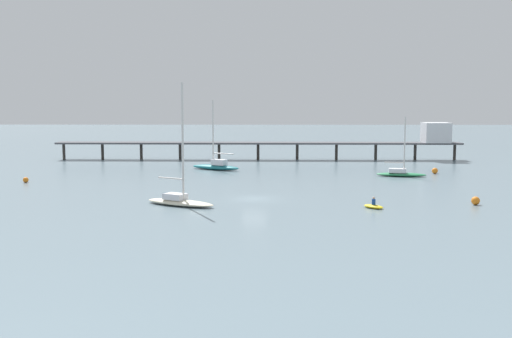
# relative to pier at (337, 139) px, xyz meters

# --- Properties ---
(ground_plane) EXTENTS (400.00, 400.00, 0.00)m
(ground_plane) POSITION_rel_pier_xyz_m (-13.81, -43.18, -3.70)
(ground_plane) COLOR slate
(pier) EXTENTS (71.12, 4.41, 6.57)m
(pier) POSITION_rel_pier_xyz_m (0.00, 0.00, 0.00)
(pier) COLOR #4C4C51
(pier) RESTS_ON ground_plane
(sailboat_teal) EXTENTS (8.04, 5.42, 10.45)m
(sailboat_teal) POSITION_rel_pier_xyz_m (-20.00, -15.87, -3.01)
(sailboat_teal) COLOR #1E727A
(sailboat_teal) RESTS_ON ground_plane
(sailboat_green) EXTENTS (7.01, 3.09, 8.20)m
(sailboat_green) POSITION_rel_pier_xyz_m (6.08, -23.60, -3.18)
(sailboat_green) COLOR #287F4C
(sailboat_green) RESTS_ON ground_plane
(sailboat_cream) EXTENTS (7.90, 5.62, 12.18)m
(sailboat_cream) POSITION_rel_pier_xyz_m (-21.20, -47.26, -3.05)
(sailboat_cream) COLOR beige
(sailboat_cream) RESTS_ON ground_plane
(dinghy_yellow) EXTENTS (2.21, 2.29, 1.14)m
(dinghy_yellow) POSITION_rel_pier_xyz_m (-2.12, -48.72, -3.47)
(dinghy_yellow) COLOR yellow
(dinghy_yellow) RESTS_ON ground_plane
(mooring_buoy_inner) EXTENTS (0.71, 0.71, 0.71)m
(mooring_buoy_inner) POSITION_rel_pier_xyz_m (-43.16, -30.62, -3.35)
(mooring_buoy_inner) COLOR orange
(mooring_buoy_inner) RESTS_ON ground_plane
(mooring_buoy_outer) EXTENTS (0.85, 0.85, 0.85)m
(mooring_buoy_outer) POSITION_rel_pier_xyz_m (8.44, -46.65, -3.28)
(mooring_buoy_outer) COLOR orange
(mooring_buoy_outer) RESTS_ON ground_plane
(mooring_buoy_far) EXTENTS (0.85, 0.85, 0.85)m
(mooring_buoy_far) POSITION_rel_pier_xyz_m (11.66, -20.46, -3.28)
(mooring_buoy_far) COLOR orange
(mooring_buoy_far) RESTS_ON ground_plane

